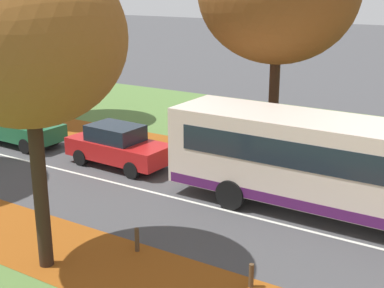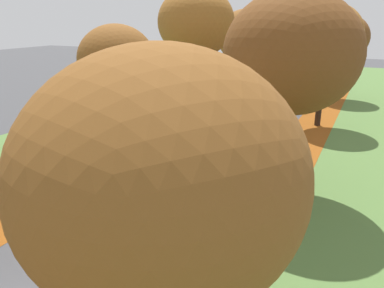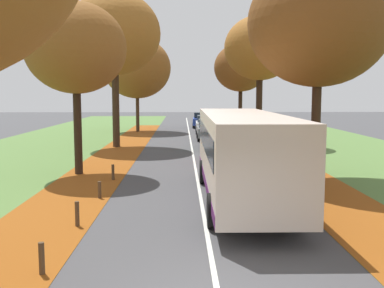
{
  "view_description": "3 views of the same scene",
  "coord_description": "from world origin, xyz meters",
  "px_view_note": "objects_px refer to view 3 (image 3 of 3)",
  "views": [
    {
      "loc": [
        -13.62,
        3.46,
        6.86
      ],
      "look_at": [
        1.18,
        12.77,
        1.55
      ],
      "focal_mm": 50.0,
      "sensor_mm": 36.0,
      "label": 1
    },
    {
      "loc": [
        8.35,
        -5.12,
        8.04
      ],
      "look_at": [
        0.09,
        11.85,
        1.62
      ],
      "focal_mm": 35.0,
      "sensor_mm": 36.0,
      "label": 2
    },
    {
      "loc": [
        -0.65,
        -7.36,
        3.68
      ],
      "look_at": [
        -0.27,
        9.69,
        1.74
      ],
      "focal_mm": 42.0,
      "sensor_mm": 36.0,
      "label": 3
    }
  ],
  "objects_px": {
    "bollard_second": "(42,259)",
    "tree_right_mid": "(260,48)",
    "tree_left_far": "(137,68)",
    "tree_right_far": "(241,68)",
    "tree_right_near": "(319,23)",
    "tree_left_near": "(75,48)",
    "car_blue_trailing": "(201,120)",
    "bollard_fourth": "(100,190)",
    "bus": "(242,151)",
    "tree_left_mid": "(114,34)",
    "bollard_fifth": "(113,172)",
    "car_white_fourth_in_line": "(205,124)",
    "car_grey_third_in_line": "(208,130)",
    "car_red_lead": "(223,147)",
    "bollard_third": "(77,214)",
    "car_green_following": "(215,137)"
  },
  "relations": [
    {
      "from": "car_blue_trailing",
      "to": "bollard_third",
      "type": "bearing_deg",
      "value": -97.81
    },
    {
      "from": "bollard_fourth",
      "to": "car_blue_trailing",
      "type": "bearing_deg",
      "value": 81.42
    },
    {
      "from": "tree_left_mid",
      "to": "tree_left_near",
      "type": "bearing_deg",
      "value": -91.12
    },
    {
      "from": "bollard_third",
      "to": "bollard_fifth",
      "type": "relative_size",
      "value": 1.05
    },
    {
      "from": "tree_left_far",
      "to": "car_white_fourth_in_line",
      "type": "height_order",
      "value": "tree_left_far"
    },
    {
      "from": "tree_right_near",
      "to": "bollard_fourth",
      "type": "bearing_deg",
      "value": -158.79
    },
    {
      "from": "tree_right_mid",
      "to": "bus",
      "type": "bearing_deg",
      "value": -101.64
    },
    {
      "from": "bollard_third",
      "to": "car_green_following",
      "type": "relative_size",
      "value": 0.17
    },
    {
      "from": "tree_left_mid",
      "to": "bollard_fourth",
      "type": "distance_m",
      "value": 17.0
    },
    {
      "from": "tree_left_far",
      "to": "tree_right_mid",
      "type": "relative_size",
      "value": 0.98
    },
    {
      "from": "bus",
      "to": "car_grey_third_in_line",
      "type": "xyz_separation_m",
      "value": [
        0.02,
        20.08,
        -0.89
      ]
    },
    {
      "from": "tree_right_near",
      "to": "car_blue_trailing",
      "type": "bearing_deg",
      "value": 97.03
    },
    {
      "from": "bollard_third",
      "to": "tree_right_mid",
      "type": "bearing_deg",
      "value": 66.93
    },
    {
      "from": "tree_left_far",
      "to": "tree_right_far",
      "type": "xyz_separation_m",
      "value": [
        9.87,
        0.03,
        0.05
      ]
    },
    {
      "from": "tree_right_near",
      "to": "car_white_fourth_in_line",
      "type": "bearing_deg",
      "value": 98.84
    },
    {
      "from": "tree_right_far",
      "to": "bollard_second",
      "type": "relative_size",
      "value": 12.47
    },
    {
      "from": "tree_left_far",
      "to": "car_grey_third_in_line",
      "type": "bearing_deg",
      "value": -51.16
    },
    {
      "from": "car_blue_trailing",
      "to": "tree_left_near",
      "type": "bearing_deg",
      "value": -103.61
    },
    {
      "from": "tree_left_mid",
      "to": "tree_right_far",
      "type": "distance_m",
      "value": 16.07
    },
    {
      "from": "bollard_second",
      "to": "car_white_fourth_in_line",
      "type": "relative_size",
      "value": 0.16
    },
    {
      "from": "tree_left_far",
      "to": "tree_right_mid",
      "type": "bearing_deg",
      "value": -49.06
    },
    {
      "from": "tree_right_near",
      "to": "bus",
      "type": "relative_size",
      "value": 0.89
    },
    {
      "from": "tree_left_near",
      "to": "bus",
      "type": "height_order",
      "value": "tree_left_near"
    },
    {
      "from": "tree_right_far",
      "to": "bollard_fifth",
      "type": "height_order",
      "value": "tree_right_far"
    },
    {
      "from": "tree_left_near",
      "to": "car_blue_trailing",
      "type": "xyz_separation_m",
      "value": [
        6.76,
        27.93,
        -4.84
      ]
    },
    {
      "from": "tree_right_far",
      "to": "tree_right_near",
      "type": "bearing_deg",
      "value": -89.85
    },
    {
      "from": "tree_right_near",
      "to": "tree_right_mid",
      "type": "bearing_deg",
      "value": 90.81
    },
    {
      "from": "tree_left_mid",
      "to": "bollard_fifth",
      "type": "bearing_deg",
      "value": -82.45
    },
    {
      "from": "tree_left_mid",
      "to": "car_blue_trailing",
      "type": "bearing_deg",
      "value": 69.46
    },
    {
      "from": "bollard_second",
      "to": "bus",
      "type": "xyz_separation_m",
      "value": [
        4.9,
        6.34,
        1.36
      ]
    },
    {
      "from": "tree_right_near",
      "to": "tree_right_mid",
      "type": "height_order",
      "value": "tree_right_near"
    },
    {
      "from": "tree_left_far",
      "to": "tree_left_near",
      "type": "bearing_deg",
      "value": -91.16
    },
    {
      "from": "car_blue_trailing",
      "to": "bollard_fourth",
      "type": "bearing_deg",
      "value": -98.58
    },
    {
      "from": "tree_left_far",
      "to": "tree_right_near",
      "type": "distance_m",
      "value": 26.25
    },
    {
      "from": "bollard_fourth",
      "to": "bollard_second",
      "type": "bearing_deg",
      "value": -89.63
    },
    {
      "from": "tree_left_mid",
      "to": "bollard_fifth",
      "type": "xyz_separation_m",
      "value": [
        1.58,
        -11.93,
        -7.28
      ]
    },
    {
      "from": "car_red_lead",
      "to": "tree_right_far",
      "type": "bearing_deg",
      "value": 80.01
    },
    {
      "from": "tree_right_near",
      "to": "bollard_fifth",
      "type": "bearing_deg",
      "value": 179.98
    },
    {
      "from": "tree_right_far",
      "to": "bollard_fourth",
      "type": "xyz_separation_m",
      "value": [
        -8.51,
        -27.65,
        -5.79
      ]
    },
    {
      "from": "tree_left_near",
      "to": "car_grey_third_in_line",
      "type": "bearing_deg",
      "value": 65.57
    },
    {
      "from": "bollard_second",
      "to": "tree_right_mid",
      "type": "bearing_deg",
      "value": 70.1
    },
    {
      "from": "tree_right_near",
      "to": "car_white_fourth_in_line",
      "type": "height_order",
      "value": "tree_right_near"
    },
    {
      "from": "bollard_fourth",
      "to": "bollard_fifth",
      "type": "xyz_separation_m",
      "value": [
        -0.04,
        3.33,
        0.03
      ]
    },
    {
      "from": "tree_left_mid",
      "to": "bollard_third",
      "type": "distance_m",
      "value": 20.02
    },
    {
      "from": "bollard_third",
      "to": "car_blue_trailing",
      "type": "xyz_separation_m",
      "value": [
        4.95,
        36.09,
        0.46
      ]
    },
    {
      "from": "bollard_third",
      "to": "car_blue_trailing",
      "type": "distance_m",
      "value": 36.43
    },
    {
      "from": "car_grey_third_in_line",
      "to": "bollard_second",
      "type": "bearing_deg",
      "value": -100.54
    },
    {
      "from": "tree_left_near",
      "to": "car_white_fourth_in_line",
      "type": "bearing_deg",
      "value": 72.0
    },
    {
      "from": "bus",
      "to": "car_green_following",
      "type": "xyz_separation_m",
      "value": [
        0.09,
        14.12,
        -0.89
      ]
    },
    {
      "from": "tree_left_mid",
      "to": "car_grey_third_in_line",
      "type": "distance_m",
      "value": 10.48
    }
  ]
}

